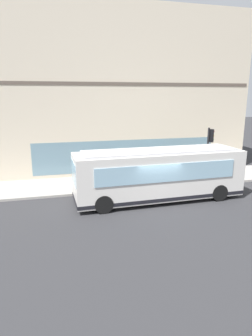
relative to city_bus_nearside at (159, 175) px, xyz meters
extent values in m
plane|color=#2D2D30|center=(-0.72, 0.43, -1.55)|extent=(120.00, 120.00, 0.00)
cube|color=#9E9991|center=(3.86, 0.43, -1.48)|extent=(3.96, 40.00, 0.15)
cube|color=beige|center=(9.79, 0.43, 4.76)|extent=(7.89, 20.40, 12.63)
cube|color=brown|center=(5.99, 0.43, 5.39)|extent=(0.36, 19.99, 0.24)
cube|color=slate|center=(5.89, 0.43, 0.05)|extent=(0.12, 14.28, 2.40)
cube|color=silver|center=(0.00, -0.02, 0.05)|extent=(2.80, 10.07, 2.70)
cube|color=silver|center=(0.00, -0.02, 1.46)|extent=(2.40, 9.06, 0.12)
cube|color=#8CB2C6|center=(-0.15, 4.96, 0.50)|extent=(2.20, 0.15, 1.20)
cube|color=#8CB2C6|center=(1.27, 0.02, 0.45)|extent=(0.31, 8.20, 1.00)
cube|color=#8CB2C6|center=(-1.27, -0.05, 0.45)|extent=(0.31, 8.20, 1.00)
cube|color=black|center=(0.00, -0.02, -1.12)|extent=(2.85, 10.11, 0.20)
cylinder|color=black|center=(1.04, 3.62, -1.05)|extent=(0.33, 1.01, 1.00)
cylinder|color=black|center=(-1.26, 3.55, -1.05)|extent=(0.33, 1.01, 1.00)
cylinder|color=black|center=(1.25, -3.38, -1.05)|extent=(0.33, 1.01, 1.00)
cylinder|color=black|center=(-1.04, -3.45, -1.05)|extent=(0.33, 1.01, 1.00)
cylinder|color=black|center=(2.33, -4.43, 0.51)|extent=(0.14, 0.14, 3.83)
cube|color=black|center=(2.33, -4.62, 1.88)|extent=(0.32, 0.24, 0.90)
sphere|color=red|center=(2.33, -4.75, 2.16)|extent=(0.20, 0.20, 0.20)
sphere|color=yellow|center=(2.33, -4.75, 1.88)|extent=(0.20, 0.20, 0.20)
sphere|color=green|center=(2.33, -4.75, 1.60)|extent=(0.20, 0.20, 0.20)
cylinder|color=gold|center=(4.42, -5.53, -1.13)|extent=(0.24, 0.24, 0.55)
sphere|color=gold|center=(4.42, -5.53, -0.77)|extent=(0.22, 0.22, 0.22)
cylinder|color=gold|center=(4.42, -5.70, -1.08)|extent=(0.10, 0.12, 0.10)
cylinder|color=gold|center=(4.59, -5.53, -1.08)|extent=(0.12, 0.10, 0.10)
cylinder|color=silver|center=(4.55, -1.81, -1.00)|extent=(0.14, 0.14, 0.82)
cylinder|color=silver|center=(4.68, -1.93, -1.00)|extent=(0.14, 0.14, 0.82)
cylinder|color=#3359A5|center=(4.62, -1.87, -0.27)|extent=(0.32, 0.32, 0.65)
sphere|color=tan|center=(4.62, -1.87, 0.17)|extent=(0.22, 0.22, 0.22)
cylinder|color=#3F8C4C|center=(4.40, -4.59, -0.96)|extent=(0.14, 0.14, 0.89)
cylinder|color=#3F8C4C|center=(4.28, -4.72, -0.96)|extent=(0.14, 0.14, 0.89)
cylinder|color=gold|center=(4.34, -4.65, -0.17)|extent=(0.32, 0.32, 0.70)
sphere|color=tan|center=(4.34, -4.65, 0.31)|extent=(0.24, 0.24, 0.24)
cube|color=#263F99|center=(2.49, 2.95, -0.95)|extent=(0.44, 0.40, 0.90)
cube|color=#8CB2C6|center=(2.49, 2.74, -0.77)|extent=(0.35, 0.03, 0.30)
camera|label=1|loc=(-15.64, 5.92, 4.57)|focal=31.09mm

